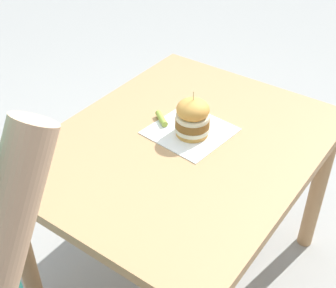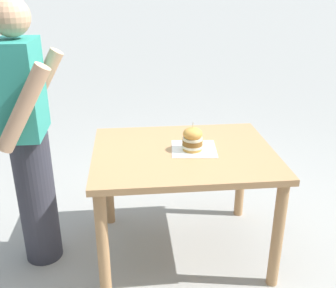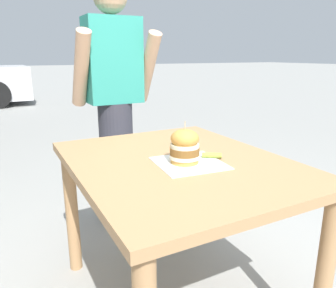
% 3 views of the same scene
% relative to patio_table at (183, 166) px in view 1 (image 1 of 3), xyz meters
% --- Properties ---
extents(ground_plane, '(80.00, 80.00, 0.00)m').
position_rel_patio_table_xyz_m(ground_plane, '(0.00, 0.00, -0.64)').
color(ground_plane, '#9E9E99').
extents(patio_table, '(0.92, 1.15, 0.76)m').
position_rel_patio_table_xyz_m(patio_table, '(0.00, 0.00, 0.00)').
color(patio_table, tan).
rests_on(patio_table, ground).
extents(serving_paper, '(0.31, 0.31, 0.00)m').
position_rel_patio_table_xyz_m(serving_paper, '(0.02, -0.07, 0.12)').
color(serving_paper, white).
rests_on(serving_paper, patio_table).
extents(sandwich, '(0.13, 0.13, 0.18)m').
position_rel_patio_table_xyz_m(sandwich, '(-0.00, -0.06, 0.19)').
color(sandwich, gold).
rests_on(sandwich, serving_paper).
extents(pickle_spear, '(0.09, 0.07, 0.02)m').
position_rel_patio_table_xyz_m(pickle_spear, '(0.14, -0.06, 0.13)').
color(pickle_spear, '#8EA83D').
rests_on(pickle_spear, serving_paper).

